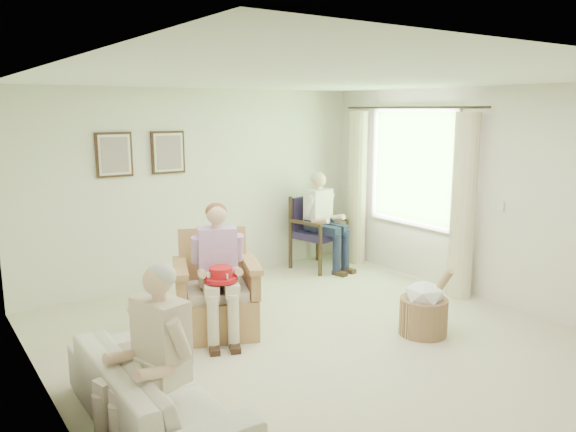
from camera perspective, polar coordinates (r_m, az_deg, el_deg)
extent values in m
plane|color=beige|center=(5.79, 3.70, -12.92)|extent=(5.50, 5.50, 0.00)
cube|color=silver|center=(7.72, -8.95, 3.01)|extent=(5.00, 0.04, 2.60)
cube|color=silver|center=(4.35, -22.98, -3.74)|extent=(0.04, 5.50, 2.60)
cube|color=silver|center=(7.21, 19.64, 1.97)|extent=(0.04, 5.50, 2.60)
cube|color=white|center=(5.31, 4.04, 13.72)|extent=(5.00, 5.50, 0.02)
cube|color=#2D6B23|center=(7.91, 12.56, 4.89)|extent=(0.02, 1.40, 1.50)
cube|color=white|center=(7.86, 12.75, 10.55)|extent=(0.04, 1.52, 0.06)
cube|color=white|center=(8.02, 12.29, -0.66)|extent=(0.04, 1.52, 0.06)
cylinder|color=#382114|center=(7.80, 12.30, 10.72)|extent=(0.03, 2.50, 0.03)
cylinder|color=beige|center=(7.23, 17.36, 0.92)|extent=(0.34, 0.34, 2.30)
cylinder|color=beige|center=(8.55, 7.00, 2.80)|extent=(0.34, 0.34, 2.30)
cube|color=#382114|center=(7.22, -17.25, 5.96)|extent=(0.45, 0.03, 0.55)
cube|color=silver|center=(7.20, -17.20, 5.95)|extent=(0.39, 0.01, 0.49)
cube|color=tan|center=(7.19, -17.18, 5.95)|extent=(0.33, 0.01, 0.43)
cube|color=#382114|center=(7.46, -12.09, 6.35)|extent=(0.45, 0.03, 0.55)
cube|color=silver|center=(7.44, -12.03, 6.34)|extent=(0.39, 0.01, 0.49)
cube|color=tan|center=(7.43, -12.00, 6.33)|extent=(0.33, 0.01, 0.43)
cube|color=#AA7D50|center=(6.06, -7.22, -9.76)|extent=(0.79, 0.77, 0.42)
cube|color=beige|center=(5.95, -7.15, -7.53)|extent=(0.61, 0.59, 0.10)
cube|color=#AA7D50|center=(6.18, -8.75, -4.11)|extent=(0.73, 0.22, 0.62)
cube|color=#AA7D50|center=(5.79, -10.54, -7.01)|extent=(0.10, 0.71, 0.30)
cube|color=#AA7D50|center=(6.11, -4.25, -5.91)|extent=(0.10, 0.71, 0.30)
cylinder|color=black|center=(7.97, 2.67, -4.50)|extent=(0.06, 0.06, 0.46)
cylinder|color=black|center=(8.35, 6.07, -3.84)|extent=(0.06, 0.06, 0.46)
cylinder|color=black|center=(8.42, 0.27, -3.65)|extent=(0.06, 0.06, 0.46)
cylinder|color=black|center=(8.78, 3.60, -3.07)|extent=(0.06, 0.06, 0.46)
cube|color=#201A39|center=(8.31, 3.18, -1.88)|extent=(0.60, 0.58, 0.10)
cube|color=#201A39|center=(8.47, 2.04, 0.30)|extent=(0.56, 0.07, 0.52)
imported|color=beige|center=(4.44, -13.46, -16.92)|extent=(1.94, 0.76, 0.57)
cube|color=beige|center=(5.90, -7.19, -6.06)|extent=(0.40, 0.26, 0.16)
cube|color=#CD98D6|center=(5.85, -7.34, -3.38)|extent=(0.39, 0.24, 0.46)
sphere|color=#DDAD8E|center=(5.76, -7.38, 0.17)|extent=(0.21, 0.21, 0.21)
ellipsoid|color=brown|center=(5.78, -7.50, 0.45)|extent=(0.22, 0.22, 0.18)
cube|color=beige|center=(5.69, -7.04, -7.24)|extent=(0.14, 0.44, 0.13)
cube|color=beige|center=(5.78, -5.27, -6.91)|extent=(0.14, 0.44, 0.13)
cylinder|color=beige|center=(5.62, -6.01, -10.51)|extent=(0.12, 0.12, 0.52)
cylinder|color=beige|center=(5.71, -4.22, -10.12)|extent=(0.12, 0.12, 0.52)
cube|color=#181D36|center=(8.27, 3.19, -0.79)|extent=(0.40, 0.26, 0.16)
cube|color=white|center=(8.24, 3.13, 1.14)|extent=(0.39, 0.24, 0.46)
sphere|color=#DDAD8E|center=(8.17, 3.20, 3.69)|extent=(0.21, 0.21, 0.21)
ellipsoid|color=#B7B2AD|center=(8.19, 3.09, 3.88)|extent=(0.22, 0.22, 0.18)
cube|color=#181D36|center=(8.05, 3.59, -1.48)|extent=(0.14, 0.44, 0.13)
cube|color=#181D36|center=(8.17, 4.69, -1.31)|extent=(0.14, 0.44, 0.13)
cylinder|color=#181D36|center=(7.97, 4.45, -3.87)|extent=(0.12, 0.12, 0.57)
cylinder|color=#181D36|center=(8.09, 5.55, -3.66)|extent=(0.12, 0.12, 0.57)
cube|color=beige|center=(4.28, -13.18, -14.78)|extent=(0.42, 0.26, 0.16)
cube|color=#C8B09B|center=(4.18, -13.45, -11.20)|extent=(0.41, 0.24, 0.46)
sphere|color=#DDAD8E|center=(4.05, -13.63, -6.38)|extent=(0.21, 0.21, 0.21)
ellipsoid|color=#B7B2AD|center=(4.07, -13.77, -5.96)|extent=(0.22, 0.22, 0.18)
cube|color=beige|center=(4.08, -13.32, -16.86)|extent=(0.14, 0.44, 0.13)
cube|color=beige|center=(4.15, -10.64, -16.28)|extent=(0.14, 0.44, 0.13)
cylinder|color=beige|center=(4.09, -9.31, -20.15)|extent=(0.12, 0.12, 0.40)
cylinder|color=red|center=(5.62, -6.84, -6.37)|extent=(0.32, 0.32, 0.04)
cylinder|color=red|center=(5.61, -6.85, -5.79)|extent=(0.24, 0.24, 0.12)
cube|color=white|center=(5.66, -5.74, -5.59)|extent=(0.04, 0.01, 0.05)
cube|color=white|center=(5.71, -7.43, -5.49)|extent=(0.01, 0.04, 0.05)
cube|color=white|center=(5.55, -7.98, -5.98)|extent=(0.04, 0.01, 0.05)
cube|color=white|center=(5.50, -6.24, -6.09)|extent=(0.01, 0.05, 0.05)
cylinder|color=tan|center=(6.13, 13.58, -9.87)|extent=(0.58, 0.58, 0.39)
ellipsoid|color=white|center=(6.05, 13.68, -7.66)|extent=(0.44, 0.44, 0.27)
cylinder|color=#A57F56|center=(6.10, 14.77, -7.57)|extent=(0.20, 0.35, 0.58)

